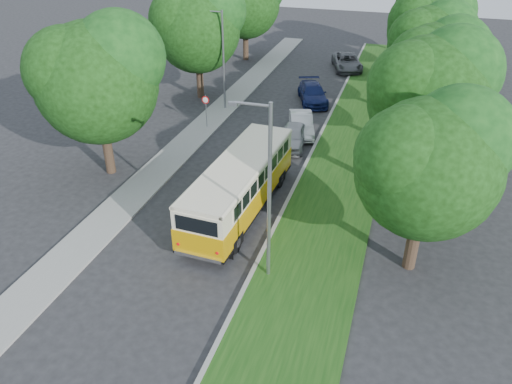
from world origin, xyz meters
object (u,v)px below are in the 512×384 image
(lamppost_near, at_px, (267,189))
(vintage_bus, at_px, (240,187))
(car_silver, at_px, (293,136))
(car_blue, at_px, (313,94))
(car_white, at_px, (301,124))
(lamppost_far, at_px, (222,57))
(car_grey, at_px, (347,62))

(lamppost_near, relative_size, vintage_bus, 0.79)
(car_silver, bearing_deg, car_blue, 88.49)
(car_white, bearing_deg, lamppost_near, -99.85)
(lamppost_far, bearing_deg, car_grey, 60.42)
(lamppost_far, relative_size, car_white, 1.73)
(car_white, xyz_separation_m, car_grey, (0.80, 16.46, 0.03))
(lamppost_far, distance_m, car_silver, 9.17)
(lamppost_far, xyz_separation_m, vintage_bus, (6.14, -13.91, -2.62))
(vintage_bus, height_order, car_silver, vintage_bus)
(lamppost_far, height_order, car_silver, lamppost_far)
(lamppost_near, xyz_separation_m, vintage_bus, (-2.76, 4.59, -2.87))
(lamppost_far, relative_size, car_silver, 1.76)
(lamppost_far, xyz_separation_m, car_grey, (7.70, 13.56, -3.37))
(lamppost_near, xyz_separation_m, car_white, (-2.00, 15.60, -3.65))
(lamppost_far, distance_m, car_blue, 8.06)
(car_grey, bearing_deg, vintage_bus, -109.76)
(lamppost_far, height_order, car_grey, lamppost_far)
(car_white, relative_size, car_blue, 0.87)
(car_grey, bearing_deg, car_silver, -109.21)
(car_silver, relative_size, car_grey, 0.80)
(car_blue, bearing_deg, car_grey, 62.22)
(car_blue, bearing_deg, car_silver, -107.11)
(lamppost_near, bearing_deg, car_silver, 98.84)
(car_blue, bearing_deg, lamppost_far, -170.59)
(car_silver, height_order, car_grey, car_grey)
(car_silver, height_order, car_blue, car_silver)
(lamppost_near, distance_m, vintage_bus, 6.08)
(lamppost_near, height_order, car_white, lamppost_near)
(lamppost_near, bearing_deg, vintage_bus, 121.06)
(car_white, height_order, car_grey, car_grey)
(lamppost_near, distance_m, car_silver, 14.04)
(car_white, bearing_deg, car_silver, -109.26)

